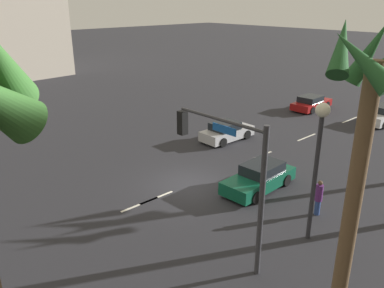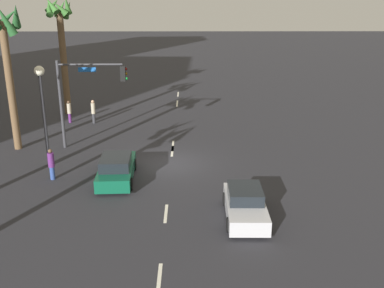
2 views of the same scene
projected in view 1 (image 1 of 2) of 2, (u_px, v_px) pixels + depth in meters
name	position (u px, v px, depth m)	size (l,w,h in m)	color
ground_plane	(189.00, 185.00, 21.20)	(220.00, 220.00, 0.00)	#28282D
lane_stripe_0	(350.00, 120.00, 32.57)	(2.49, 0.14, 0.01)	silver
lane_stripe_1	(307.00, 137.00, 28.46)	(2.27, 0.14, 0.01)	silver
lane_stripe_2	(263.00, 155.00, 25.24)	(1.80, 0.14, 0.01)	silver
lane_stripe_3	(157.00, 198.00, 19.81)	(2.05, 0.14, 0.01)	silver
lane_stripe_4	(140.00, 204.00, 19.16)	(2.17, 0.14, 0.01)	silver
car_0	(260.00, 177.00, 20.57)	(4.50, 2.02, 1.39)	#0F5138
car_1	(227.00, 132.00, 27.72)	(4.02, 1.85, 1.35)	#B7B7BC
car_2	(311.00, 103.00, 35.45)	(4.39, 2.03, 1.28)	maroon
car_3	(383.00, 115.00, 31.52)	(4.20, 1.99, 1.41)	silver
traffic_signal	(229.00, 165.00, 14.10)	(0.32, 4.41, 5.67)	#38383D
streetlamp	(319.00, 146.00, 15.07)	(0.56, 0.56, 5.84)	#2D2D33
pedestrian_0	(319.00, 197.00, 17.99)	(0.36, 0.36, 1.72)	#2D478C
palm_tree_1	(366.00, 118.00, 10.23)	(2.75, 2.70, 9.13)	brown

